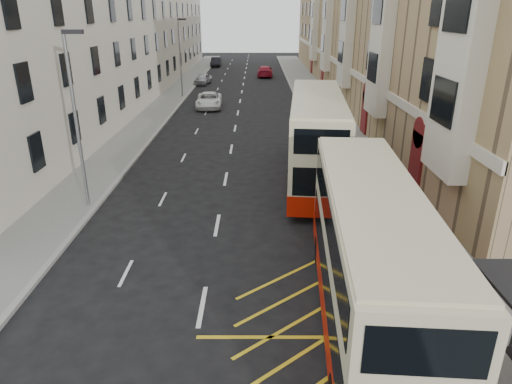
{
  "coord_description": "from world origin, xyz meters",
  "views": [
    {
      "loc": [
        1.76,
        -8.29,
        8.87
      ],
      "look_at": [
        1.73,
        7.96,
        2.4
      ],
      "focal_mm": 32.0,
      "sensor_mm": 36.0,
      "label": 1
    }
  ],
  "objects_px": {
    "pedestrian_far": "(396,235)",
    "car_silver": "(203,79)",
    "white_van": "(209,100)",
    "car_red": "(265,71)",
    "street_lamp_far": "(180,54)",
    "street_lamp_near": "(76,112)",
    "car_dark": "(216,62)",
    "double_decker_front": "(368,257)",
    "double_decker_rear": "(316,138)"
  },
  "relations": [
    {
      "from": "pedestrian_far",
      "to": "car_silver",
      "type": "xyz_separation_m",
      "value": [
        -12.2,
        44.76,
        -0.38
      ]
    },
    {
      "from": "white_van",
      "to": "car_red",
      "type": "distance_m",
      "value": 23.48
    },
    {
      "from": "street_lamp_far",
      "to": "white_van",
      "type": "height_order",
      "value": "street_lamp_far"
    },
    {
      "from": "street_lamp_near",
      "to": "car_dark",
      "type": "height_order",
      "value": "street_lamp_near"
    },
    {
      "from": "street_lamp_far",
      "to": "car_dark",
      "type": "bearing_deg",
      "value": 87.82
    },
    {
      "from": "street_lamp_near",
      "to": "double_decker_front",
      "type": "xyz_separation_m",
      "value": [
        11.35,
        -8.71,
        -2.4
      ]
    },
    {
      "from": "street_lamp_near",
      "to": "pedestrian_far",
      "type": "bearing_deg",
      "value": -20.59
    },
    {
      "from": "double_decker_front",
      "to": "car_silver",
      "type": "distance_m",
      "value": 49.54
    },
    {
      "from": "double_decker_rear",
      "to": "car_silver",
      "type": "height_order",
      "value": "double_decker_rear"
    },
    {
      "from": "street_lamp_near",
      "to": "white_van",
      "type": "bearing_deg",
      "value": 81.98
    },
    {
      "from": "car_red",
      "to": "double_decker_front",
      "type": "bearing_deg",
      "value": 94.16
    },
    {
      "from": "white_van",
      "to": "car_dark",
      "type": "height_order",
      "value": "car_dark"
    },
    {
      "from": "car_silver",
      "to": "street_lamp_near",
      "type": "bearing_deg",
      "value": -81.8
    },
    {
      "from": "car_silver",
      "to": "pedestrian_far",
      "type": "bearing_deg",
      "value": -64.89
    },
    {
      "from": "white_van",
      "to": "double_decker_front",
      "type": "bearing_deg",
      "value": -79.42
    },
    {
      "from": "street_lamp_near",
      "to": "car_silver",
      "type": "xyz_separation_m",
      "value": [
        1.15,
        39.74,
        -3.95
      ]
    },
    {
      "from": "car_silver",
      "to": "car_dark",
      "type": "relative_size",
      "value": 0.88
    },
    {
      "from": "double_decker_front",
      "to": "car_silver",
      "type": "bearing_deg",
      "value": 105.91
    },
    {
      "from": "street_lamp_far",
      "to": "car_dark",
      "type": "relative_size",
      "value": 1.74
    },
    {
      "from": "double_decker_rear",
      "to": "car_silver",
      "type": "xyz_separation_m",
      "value": [
        -10.2,
        35.88,
        -1.73
      ]
    },
    {
      "from": "car_red",
      "to": "car_dark",
      "type": "bearing_deg",
      "value": -55.92
    },
    {
      "from": "car_silver",
      "to": "car_dark",
      "type": "distance_m",
      "value": 20.49
    },
    {
      "from": "double_decker_rear",
      "to": "car_red",
      "type": "distance_m",
      "value": 43.39
    },
    {
      "from": "pedestrian_far",
      "to": "street_lamp_near",
      "type": "bearing_deg",
      "value": -2.03
    },
    {
      "from": "street_lamp_far",
      "to": "car_silver",
      "type": "distance_m",
      "value": 10.58
    },
    {
      "from": "street_lamp_far",
      "to": "pedestrian_far",
      "type": "bearing_deg",
      "value": -69.12
    },
    {
      "from": "white_van",
      "to": "car_silver",
      "type": "distance_m",
      "value": 15.48
    },
    {
      "from": "double_decker_front",
      "to": "car_dark",
      "type": "bearing_deg",
      "value": 102.44
    },
    {
      "from": "white_van",
      "to": "car_silver",
      "type": "height_order",
      "value": "white_van"
    },
    {
      "from": "street_lamp_far",
      "to": "car_dark",
      "type": "distance_m",
      "value": 30.5
    },
    {
      "from": "street_lamp_far",
      "to": "double_decker_rear",
      "type": "bearing_deg",
      "value": -66.52
    },
    {
      "from": "double_decker_front",
      "to": "car_dark",
      "type": "height_order",
      "value": "double_decker_front"
    },
    {
      "from": "double_decker_front",
      "to": "car_dark",
      "type": "distance_m",
      "value": 69.71
    },
    {
      "from": "street_lamp_far",
      "to": "pedestrian_far",
      "type": "xyz_separation_m",
      "value": [
        13.35,
        -35.02,
        -3.57
      ]
    },
    {
      "from": "car_red",
      "to": "street_lamp_near",
      "type": "bearing_deg",
      "value": 80.91
    },
    {
      "from": "double_decker_front",
      "to": "car_silver",
      "type": "relative_size",
      "value": 2.78
    },
    {
      "from": "pedestrian_far",
      "to": "double_decker_rear",
      "type": "bearing_deg",
      "value": -58.73
    },
    {
      "from": "street_lamp_near",
      "to": "car_silver",
      "type": "height_order",
      "value": "street_lamp_near"
    },
    {
      "from": "street_lamp_near",
      "to": "car_silver",
      "type": "distance_m",
      "value": 39.96
    },
    {
      "from": "white_van",
      "to": "car_silver",
      "type": "bearing_deg",
      "value": 95.68
    },
    {
      "from": "street_lamp_near",
      "to": "car_dark",
      "type": "distance_m",
      "value": 60.37
    },
    {
      "from": "street_lamp_near",
      "to": "double_decker_rear",
      "type": "bearing_deg",
      "value": 18.82
    },
    {
      "from": "car_silver",
      "to": "double_decker_rear",
      "type": "bearing_deg",
      "value": -64.27
    },
    {
      "from": "pedestrian_far",
      "to": "car_dark",
      "type": "distance_m",
      "value": 66.38
    },
    {
      "from": "double_decker_rear",
      "to": "pedestrian_far",
      "type": "relative_size",
      "value": 6.59
    },
    {
      "from": "double_decker_front",
      "to": "pedestrian_far",
      "type": "height_order",
      "value": "double_decker_front"
    },
    {
      "from": "car_silver",
      "to": "car_red",
      "type": "relative_size",
      "value": 0.76
    },
    {
      "from": "street_lamp_far",
      "to": "double_decker_rear",
      "type": "distance_m",
      "value": 28.58
    },
    {
      "from": "double_decker_rear",
      "to": "double_decker_front",
      "type": "bearing_deg",
      "value": -84.55
    },
    {
      "from": "street_lamp_near",
      "to": "white_van",
      "type": "height_order",
      "value": "street_lamp_near"
    }
  ]
}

